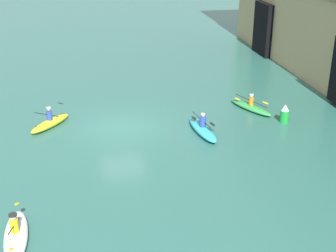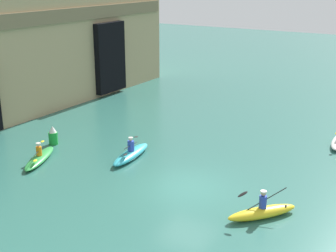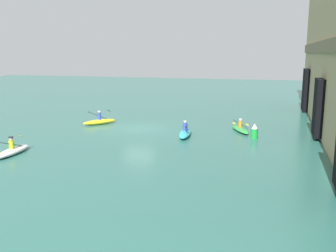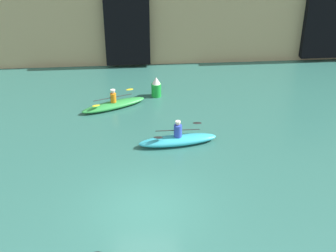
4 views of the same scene
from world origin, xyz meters
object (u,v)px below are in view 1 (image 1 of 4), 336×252
Objects in this scene: kayak_green at (251,107)px; kayak_yellow at (50,123)px; kayak_white at (16,235)px; kayak_cyan at (203,129)px; marker_buoy at (285,114)px.

kayak_yellow is (0.49, -11.88, 0.07)m from kayak_green.
kayak_cyan is (-7.91, 8.85, 0.02)m from kayak_white.
kayak_white is 10.29m from kayak_yellow.
kayak_yellow is 13.20m from marker_buoy.
marker_buoy is (1.71, 13.08, 0.24)m from kayak_yellow.
kayak_cyan is 5.00m from marker_buoy.
kayak_cyan is at bearing -76.90° from kayak_green.
kayak_white is at bearing -58.23° from marker_buoy.
kayak_cyan is at bearing -68.10° from kayak_yellow.
kayak_white is 2.99× the size of marker_buoy.
marker_buoy is (-8.55, 13.81, 0.28)m from kayak_white.
kayak_cyan reaches higher than marker_buoy.
kayak_green is 3.13× the size of marker_buoy.
kayak_yellow is 2.58× the size of marker_buoy.
kayak_white is 16.57m from kayak_green.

